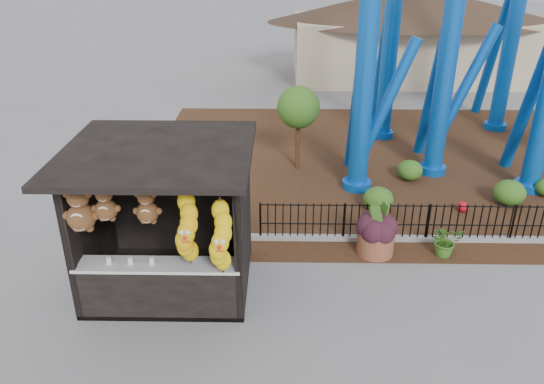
{
  "coord_description": "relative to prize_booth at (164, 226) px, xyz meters",
  "views": [
    {
      "loc": [
        -0.72,
        -8.11,
        6.59
      ],
      "look_at": [
        -0.9,
        1.5,
        2.0
      ],
      "focal_mm": 35.0,
      "sensor_mm": 36.0,
      "label": 1
    }
  ],
  "objects": [
    {
      "name": "ground",
      "position": [
        2.99,
        -0.9,
        -1.53
      ],
      "size": [
        120.0,
        120.0,
        0.0
      ],
      "primitive_type": "plane",
      "color": "slate",
      "rests_on": "ground"
    },
    {
      "name": "mulch_bed",
      "position": [
        6.99,
        7.1,
        -1.52
      ],
      "size": [
        18.0,
        12.0,
        0.02
      ],
      "primitive_type": "cube",
      "color": "#331E11",
      "rests_on": "ground"
    },
    {
      "name": "curb",
      "position": [
        6.99,
        2.1,
        -1.47
      ],
      "size": [
        18.0,
        0.18,
        0.12
      ],
      "primitive_type": "cube",
      "color": "gray",
      "rests_on": "ground"
    },
    {
      "name": "prize_booth",
      "position": [
        0.0,
        0.0,
        0.0
      ],
      "size": [
        3.5,
        3.4,
        3.12
      ],
      "color": "black",
      "rests_on": "ground"
    },
    {
      "name": "picket_fence",
      "position": [
        7.89,
        2.1,
        -1.03
      ],
      "size": [
        12.2,
        0.06,
        1.0
      ],
      "primitive_type": null,
      "color": "black",
      "rests_on": "ground"
    },
    {
      "name": "terracotta_planter",
      "position": [
        4.47,
        1.53,
        -1.24
      ],
      "size": [
        1.11,
        1.11,
        0.58
      ],
      "primitive_type": "cylinder",
      "rotation": [
        0.0,
        0.0,
        -0.41
      ],
      "color": "brown",
      "rests_on": "ground"
    },
    {
      "name": "planter_foliage",
      "position": [
        4.47,
        1.53,
        -0.63
      ],
      "size": [
        0.7,
        0.7,
        0.64
      ],
      "primitive_type": "ellipsoid",
      "color": "black",
      "rests_on": "terracotta_planter"
    },
    {
      "name": "potted_plant",
      "position": [
        6.05,
        1.48,
        -1.14
      ],
      "size": [
        0.78,
        0.7,
        0.78
      ],
      "primitive_type": "imported",
      "rotation": [
        0.0,
        0.0,
        0.14
      ],
      "color": "#1B5619",
      "rests_on": "ground"
    },
    {
      "name": "landscaping",
      "position": [
        7.5,
        4.42,
        -1.22
      ],
      "size": [
        7.86,
        3.29,
        0.68
      ],
      "color": "#305B1B",
      "rests_on": "mulch_bed"
    },
    {
      "name": "pavilion",
      "position": [
        8.99,
        19.1,
        1.53
      ],
      "size": [
        15.0,
        15.0,
        4.8
      ],
      "color": "#BFAD8C",
      "rests_on": "ground"
    }
  ]
}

